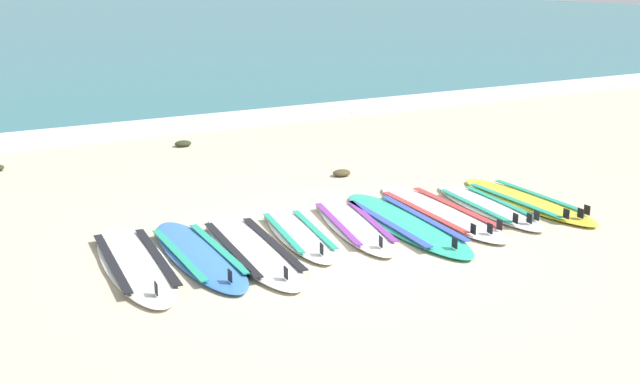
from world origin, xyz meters
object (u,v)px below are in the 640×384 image
surfboard_8 (527,201)px  surfboard_2 (252,249)px  surfboard_3 (299,234)px  surfboard_6 (439,212)px  surfboard_7 (487,206)px  surfboard_5 (405,223)px  surfboard_4 (354,225)px  surfboard_0 (135,262)px  surfboard_1 (199,254)px

surfboard_8 → surfboard_2: bearing=179.2°
surfboard_3 → surfboard_6: size_ratio=0.79×
surfboard_7 → surfboard_5: bearing=-177.7°
surfboard_2 → surfboard_4: 1.33m
surfboard_5 → surfboard_8: 1.81m
surfboard_2 → surfboard_6: bearing=2.4°
surfboard_0 → surfboard_6: 3.61m
surfboard_5 → surfboard_6: 0.61m
surfboard_4 → surfboard_5: same height
surfboard_4 → surfboard_7: 1.77m
surfboard_2 → surfboard_8: same height
surfboard_5 → surfboard_7: bearing=2.3°
surfboard_4 → surfboard_7: size_ratio=1.06×
surfboard_4 → surfboard_6: 1.13m
surfboard_4 → surfboard_1: bearing=-178.4°
surfboard_7 → surfboard_8: 0.58m
surfboard_5 → surfboard_6: size_ratio=1.03×
surfboard_1 → surfboard_2: same height
surfboard_0 → surfboard_8: bearing=-3.0°
surfboard_2 → surfboard_7: size_ratio=1.19×
surfboard_7 → surfboard_6: bearing=170.5°
surfboard_3 → surfboard_7: (2.45, -0.20, 0.00)m
surfboard_2 → surfboard_7: 3.09m
surfboard_0 → surfboard_6: bearing=-1.6°
surfboard_0 → surfboard_7: bearing=-2.8°
surfboard_0 → surfboard_6: same height
surfboard_2 → surfboard_3: bearing=17.0°
surfboard_7 → surfboard_2: bearing=179.9°
surfboard_2 → surfboard_3: size_ratio=1.26×
surfboard_7 → surfboard_8: same height
surfboard_2 → surfboard_6: (2.45, 0.10, 0.00)m
surfboard_0 → surfboard_4: (2.49, -0.03, 0.00)m
surfboard_3 → surfboard_4: (0.69, -0.02, -0.00)m
surfboard_1 → surfboard_3: (1.17, 0.08, 0.00)m
surfboard_1 → surfboard_2: bearing=-12.3°
surfboard_2 → surfboard_6: 2.45m
surfboard_1 → surfboard_4: size_ratio=1.03×
surfboard_6 → surfboard_4: bearing=176.5°
surfboard_6 → surfboard_8: size_ratio=1.10×
surfboard_6 → surfboard_3: bearing=177.1°
surfboard_3 → surfboard_2: bearing=-163.0°
surfboard_4 → surfboard_2: bearing=-172.6°
surfboard_2 → surfboard_8: size_ratio=1.09×
surfboard_2 → surfboard_3: (0.63, 0.19, 0.00)m
surfboard_4 → surfboard_5: 0.58m
surfboard_3 → surfboard_5: size_ratio=0.77×
surfboard_8 → surfboard_3: bearing=175.4°
surfboard_3 → surfboard_4: 0.69m
surfboard_3 → surfboard_8: 3.04m
surfboard_0 → surfboard_7: (4.25, -0.21, 0.00)m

